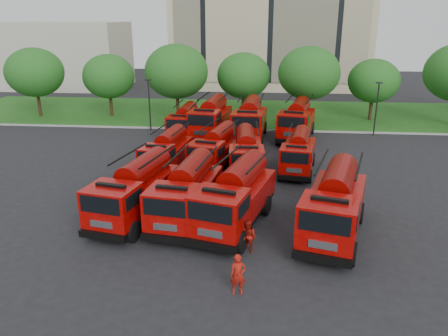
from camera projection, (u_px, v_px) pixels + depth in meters
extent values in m
plane|color=black|center=(240.00, 202.00, 27.14)|extent=(140.00, 140.00, 0.00)
cube|color=#134412|center=(252.00, 113.00, 51.56)|extent=(70.00, 16.00, 0.12)
cube|color=gray|center=(250.00, 130.00, 43.94)|extent=(70.00, 0.30, 0.14)
cube|color=tan|center=(271.00, 5.00, 67.95)|extent=(30.00, 14.00, 25.00)
cube|color=black|center=(271.00, 4.00, 61.28)|extent=(28.00, 0.15, 22.00)
cube|color=#ACA999|center=(67.00, 55.00, 69.36)|extent=(18.00, 12.00, 10.00)
cylinder|color=#382314|center=(39.00, 106.00, 49.40)|extent=(0.36, 0.36, 2.62)
ellipsoid|color=#194B15|center=(35.00, 72.00, 48.17)|extent=(6.30, 6.30, 5.36)
cylinder|color=#382314|center=(111.00, 106.00, 49.71)|extent=(0.36, 0.36, 2.38)
ellipsoid|color=#194B15|center=(109.00, 76.00, 48.59)|extent=(5.71, 5.71, 4.86)
cylinder|color=#382314|center=(178.00, 108.00, 47.56)|extent=(0.36, 0.36, 2.80)
ellipsoid|color=#194B15|center=(177.00, 71.00, 46.25)|extent=(6.72, 6.72, 5.71)
cylinder|color=#382314|center=(243.00, 106.00, 49.38)|extent=(0.36, 0.36, 2.45)
ellipsoid|color=#194B15|center=(243.00, 76.00, 48.23)|extent=(5.88, 5.88, 5.00)
cylinder|color=#382314|center=(307.00, 109.00, 47.33)|extent=(0.36, 0.36, 2.73)
ellipsoid|color=#194B15|center=(309.00, 73.00, 46.05)|extent=(6.55, 6.55, 5.57)
cylinder|color=#382314|center=(370.00, 110.00, 47.76)|extent=(0.36, 0.36, 2.27)
ellipsoid|color=#194B15|center=(374.00, 81.00, 46.69)|extent=(5.46, 5.46, 4.64)
cylinder|color=black|center=(149.00, 106.00, 43.32)|extent=(0.14, 0.14, 5.00)
cube|color=black|center=(148.00, 80.00, 42.47)|extent=(0.60, 0.25, 0.12)
cylinder|color=black|center=(376.00, 110.00, 41.47)|extent=(0.14, 0.14, 5.00)
cube|color=black|center=(379.00, 83.00, 40.63)|extent=(0.60, 0.25, 0.12)
cube|color=black|center=(137.00, 206.00, 24.93)|extent=(3.78, 7.48, 0.31)
cube|color=black|center=(102.00, 236.00, 21.68)|extent=(2.55, 0.78, 0.36)
cube|color=#910907|center=(113.00, 205.00, 22.34)|extent=(2.91, 2.72, 1.99)
cube|color=black|center=(99.00, 205.00, 21.16)|extent=(2.11, 0.50, 0.87)
cube|color=#910907|center=(145.00, 186.00, 25.67)|extent=(3.42, 5.11, 1.33)
cylinder|color=#620302|center=(144.00, 169.00, 25.32)|extent=(2.39, 4.51, 1.53)
cylinder|color=black|center=(93.00, 225.00, 22.90)|extent=(0.58, 1.17, 1.12)
cylinder|color=black|center=(133.00, 232.00, 22.25)|extent=(0.58, 1.17, 1.12)
cylinder|color=black|center=(134.00, 194.00, 26.95)|extent=(0.58, 1.17, 1.12)
cylinder|color=black|center=(169.00, 198.00, 26.30)|extent=(0.58, 1.17, 1.12)
cube|color=black|center=(187.00, 208.00, 24.71)|extent=(3.26, 7.37, 0.31)
cube|color=black|center=(166.00, 239.00, 21.40)|extent=(2.55, 0.59, 0.36)
cube|color=#910907|center=(172.00, 207.00, 22.08)|extent=(2.77, 2.55, 1.98)
cube|color=black|center=(164.00, 208.00, 20.88)|extent=(2.12, 0.33, 0.86)
cube|color=#910907|center=(193.00, 188.00, 25.47)|extent=(3.09, 4.97, 1.32)
cylinder|color=#620302|center=(192.00, 170.00, 25.11)|extent=(2.08, 4.44, 1.53)
cylinder|color=black|center=(151.00, 229.00, 22.55)|extent=(0.50, 1.16, 1.12)
cylinder|color=black|center=(194.00, 233.00, 22.06)|extent=(0.50, 1.16, 1.12)
cylinder|color=black|center=(178.00, 196.00, 26.67)|extent=(0.50, 1.16, 1.12)
cylinder|color=black|center=(215.00, 199.00, 26.18)|extent=(0.50, 1.16, 1.12)
cube|color=black|center=(236.00, 213.00, 24.00)|extent=(4.30, 7.73, 0.32)
cube|color=black|center=(210.00, 246.00, 20.72)|extent=(2.60, 0.96, 0.37)
cube|color=#910907|center=(219.00, 212.00, 21.38)|extent=(3.10, 2.92, 2.05)
cube|color=black|center=(210.00, 213.00, 20.18)|extent=(2.14, 0.64, 0.89)
cube|color=#910907|center=(242.00, 192.00, 24.74)|extent=(3.78, 5.35, 1.37)
cylinder|color=#620302|center=(243.00, 173.00, 24.37)|extent=(2.70, 4.67, 1.58)
cylinder|color=black|center=(195.00, 233.00, 22.02)|extent=(0.66, 1.21, 1.16)
cylinder|color=black|center=(241.00, 242.00, 21.22)|extent=(0.66, 1.21, 1.16)
cylinder|color=black|center=(227.00, 199.00, 26.10)|extent=(0.66, 1.21, 1.16)
cylinder|color=black|center=(266.00, 205.00, 25.30)|extent=(0.66, 1.21, 1.16)
cube|color=black|center=(333.00, 222.00, 22.95)|extent=(4.39, 7.91, 0.32)
cube|color=black|center=(322.00, 259.00, 19.60)|extent=(2.66, 0.98, 0.38)
cube|color=#910907|center=(328.00, 222.00, 20.28)|extent=(3.17, 2.98, 2.10)
cube|color=black|center=(325.00, 224.00, 19.05)|extent=(2.19, 0.65, 0.91)
cube|color=#910907|center=(337.00, 199.00, 23.71)|extent=(3.86, 5.47, 1.40)
cylinder|color=#620302|center=(339.00, 179.00, 23.34)|extent=(2.76, 4.78, 1.61)
cylinder|color=black|center=(299.00, 245.00, 20.93)|extent=(0.68, 1.24, 1.18)
cylinder|color=black|center=(352.00, 254.00, 20.11)|extent=(0.68, 1.24, 1.18)
cylinder|color=black|center=(315.00, 206.00, 25.11)|extent=(0.68, 1.24, 1.18)
cylinder|color=black|center=(360.00, 213.00, 24.29)|extent=(0.68, 1.24, 1.18)
cube|color=black|center=(168.00, 163.00, 32.49)|extent=(2.84, 6.50, 0.27)
cube|color=black|center=(152.00, 178.00, 29.57)|extent=(2.26, 0.50, 0.31)
cube|color=#910907|center=(157.00, 159.00, 30.17)|extent=(2.43, 2.24, 1.75)
cube|color=black|center=(151.00, 158.00, 29.11)|extent=(1.88, 0.28, 0.76)
cube|color=#910907|center=(172.00, 150.00, 33.17)|extent=(2.70, 4.38, 1.17)
cylinder|color=#620302|center=(171.00, 138.00, 32.85)|extent=(1.81, 3.91, 1.35)
cylinder|color=black|center=(143.00, 174.00, 30.58)|extent=(0.44, 1.02, 0.99)
cylinder|color=black|center=(171.00, 176.00, 30.16)|extent=(0.44, 1.02, 0.99)
cylinder|color=black|center=(162.00, 157.00, 34.22)|extent=(0.44, 1.02, 0.99)
cylinder|color=black|center=(187.00, 159.00, 33.81)|extent=(0.44, 1.02, 0.99)
cube|color=black|center=(216.00, 160.00, 33.09)|extent=(3.57, 6.84, 0.28)
cube|color=black|center=(201.00, 175.00, 30.14)|extent=(2.32, 0.75, 0.33)
cube|color=#910907|center=(206.00, 155.00, 30.73)|extent=(2.69, 2.51, 1.82)
cube|color=black|center=(200.00, 154.00, 29.66)|extent=(1.92, 0.49, 0.79)
cube|color=#910907|center=(221.00, 147.00, 33.76)|extent=(3.19, 4.69, 1.21)
cylinder|color=#620302|center=(221.00, 135.00, 33.43)|extent=(2.25, 4.13, 1.40)
cylinder|color=black|center=(191.00, 170.00, 31.26)|extent=(0.55, 1.07, 1.03)
cylinder|color=black|center=(219.00, 173.00, 30.63)|extent=(0.55, 1.07, 1.03)
cylinder|color=black|center=(211.00, 154.00, 34.94)|extent=(0.55, 1.07, 1.03)
cylinder|color=black|center=(236.00, 156.00, 34.30)|extent=(0.55, 1.07, 1.03)
cube|color=black|center=(246.00, 165.00, 31.89)|extent=(2.58, 6.75, 0.28)
cube|color=black|center=(247.00, 183.00, 28.73)|extent=(2.38, 0.38, 0.33)
cube|color=#910907|center=(247.00, 161.00, 29.39)|extent=(2.44, 2.22, 1.85)
cube|color=black|center=(247.00, 160.00, 28.25)|extent=(1.99, 0.17, 0.80)
cube|color=#910907|center=(246.00, 151.00, 32.62)|extent=(2.58, 4.49, 1.23)
cylinder|color=#620302|center=(246.00, 138.00, 32.29)|extent=(1.66, 4.06, 1.42)
cylinder|color=black|center=(230.00, 178.00, 29.63)|extent=(0.39, 1.06, 1.04)
cylinder|color=black|center=(262.00, 179.00, 29.57)|extent=(0.39, 1.06, 1.04)
cylinder|color=black|center=(231.00, 159.00, 33.56)|extent=(0.39, 1.06, 1.04)
cylinder|color=black|center=(259.00, 159.00, 33.50)|extent=(0.39, 1.06, 1.04)
cube|color=black|center=(298.00, 163.00, 32.47)|extent=(2.96, 6.41, 0.26)
cube|color=black|center=(294.00, 178.00, 29.62)|extent=(2.21, 0.56, 0.31)
cube|color=#910907|center=(296.00, 159.00, 30.20)|extent=(2.43, 2.25, 1.72)
cube|color=black|center=(295.00, 158.00, 29.17)|extent=(1.84, 0.33, 0.75)
cube|color=#910907|center=(299.00, 151.00, 33.12)|extent=(2.76, 4.34, 1.15)
cylinder|color=#620302|center=(300.00, 139.00, 32.81)|extent=(1.88, 3.86, 1.32)
cylinder|color=black|center=(280.00, 174.00, 30.63)|extent=(0.45, 1.01, 0.97)
cylinder|color=black|center=(309.00, 176.00, 30.17)|extent=(0.45, 1.01, 0.97)
cylinder|color=black|center=(286.00, 157.00, 34.18)|extent=(0.45, 1.01, 0.97)
cylinder|color=black|center=(313.00, 159.00, 33.72)|extent=(0.45, 1.01, 0.97)
cube|color=black|center=(185.00, 131.00, 41.48)|extent=(2.35, 6.42, 0.27)
cube|color=black|center=(178.00, 140.00, 38.49)|extent=(2.27, 0.32, 0.32)
cube|color=#910907|center=(180.00, 126.00, 39.11)|extent=(2.30, 2.09, 1.77)
cube|color=black|center=(177.00, 124.00, 38.03)|extent=(1.90, 0.13, 0.77)
cube|color=#910907|center=(187.00, 121.00, 42.18)|extent=(2.40, 4.26, 1.18)
cylinder|color=#620302|center=(187.00, 111.00, 41.86)|extent=(1.52, 3.86, 1.36)
cylinder|color=black|center=(169.00, 138.00, 39.44)|extent=(0.36, 1.01, 1.00)
cylinder|color=black|center=(191.00, 139.00, 39.18)|extent=(0.36, 1.01, 1.00)
cylinder|color=black|center=(179.00, 127.00, 43.17)|extent=(0.36, 1.01, 1.00)
cylinder|color=black|center=(199.00, 128.00, 42.91)|extent=(0.36, 1.01, 1.00)
cube|color=black|center=(211.00, 129.00, 41.64)|extent=(3.38, 7.90, 0.33)
cube|color=black|center=(201.00, 141.00, 38.07)|extent=(2.75, 0.58, 0.38)
cube|color=#910907|center=(204.00, 123.00, 38.80)|extent=(2.94, 2.70, 2.13)
cube|color=black|center=(201.00, 120.00, 37.51)|extent=(2.29, 0.32, 0.93)
cube|color=#910907|center=(214.00, 117.00, 42.46)|extent=(3.24, 5.31, 1.42)
cylinder|color=#620302|center=(214.00, 106.00, 42.08)|extent=(2.16, 4.75, 1.64)
cylinder|color=black|center=(190.00, 137.00, 39.29)|extent=(0.52, 1.24, 1.20)
cylinder|color=black|center=(218.00, 139.00, 38.81)|extent=(0.52, 1.24, 1.20)
cylinder|color=black|center=(203.00, 125.00, 43.74)|extent=(0.52, 1.24, 1.20)
cylinder|color=black|center=(228.00, 126.00, 43.26)|extent=(0.52, 1.24, 1.20)
cube|color=black|center=(250.00, 131.00, 41.00)|extent=(3.00, 7.85, 0.33)
cube|color=black|center=(245.00, 143.00, 37.37)|extent=(2.76, 0.45, 0.39)
cube|color=#910907|center=(247.00, 125.00, 38.13)|extent=(2.84, 2.59, 2.15)
cube|color=black|center=(246.00, 122.00, 36.81)|extent=(2.31, 0.20, 0.94)
cube|color=#910907|center=(251.00, 119.00, 41.84)|extent=(3.01, 5.22, 1.43)
cylinder|color=#620302|center=(251.00, 107.00, 41.45)|extent=(1.93, 4.72, 1.65)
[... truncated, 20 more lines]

